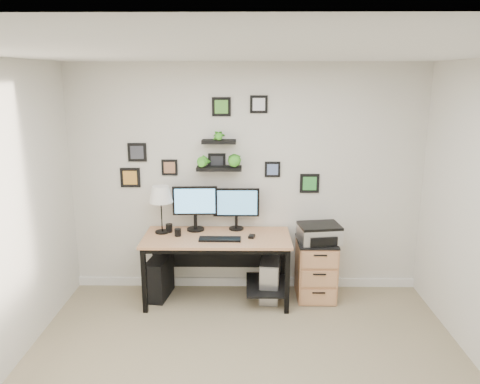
{
  "coord_description": "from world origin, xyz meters",
  "views": [
    {
      "loc": [
        -0.01,
        -3.19,
        2.45
      ],
      "look_at": [
        -0.07,
        1.83,
        1.2
      ],
      "focal_mm": 35.0,
      "sensor_mm": 36.0,
      "label": 1
    }
  ],
  "objects_px": {
    "desk": "(220,246)",
    "monitor_right": "(236,205)",
    "pc_tower_grey": "(270,278)",
    "file_cabinet": "(316,269)",
    "table_lamp": "(161,195)",
    "mug": "(178,232)",
    "pc_tower_black": "(159,278)",
    "monitor_left": "(195,205)",
    "printer": "(319,233)"
  },
  "relations": [
    {
      "from": "printer",
      "to": "desk",
      "type": "bearing_deg",
      "value": -178.66
    },
    {
      "from": "table_lamp",
      "to": "pc_tower_black",
      "type": "relative_size",
      "value": 1.17
    },
    {
      "from": "printer",
      "to": "table_lamp",
      "type": "bearing_deg",
      "value": 177.93
    },
    {
      "from": "printer",
      "to": "pc_tower_black",
      "type": "bearing_deg",
      "value": 179.57
    },
    {
      "from": "monitor_right",
      "to": "pc_tower_black",
      "type": "distance_m",
      "value": 1.2
    },
    {
      "from": "desk",
      "to": "mug",
      "type": "bearing_deg",
      "value": -176.61
    },
    {
      "from": "monitor_left",
      "to": "printer",
      "type": "distance_m",
      "value": 1.41
    },
    {
      "from": "monitor_left",
      "to": "monitor_right",
      "type": "relative_size",
      "value": 0.98
    },
    {
      "from": "desk",
      "to": "monitor_right",
      "type": "relative_size",
      "value": 3.08
    },
    {
      "from": "desk",
      "to": "mug",
      "type": "distance_m",
      "value": 0.49
    },
    {
      "from": "pc_tower_grey",
      "to": "file_cabinet",
      "type": "height_order",
      "value": "file_cabinet"
    },
    {
      "from": "pc_tower_grey",
      "to": "monitor_right",
      "type": "bearing_deg",
      "value": 154.16
    },
    {
      "from": "mug",
      "to": "pc_tower_grey",
      "type": "bearing_deg",
      "value": 2.71
    },
    {
      "from": "file_cabinet",
      "to": "printer",
      "type": "relative_size",
      "value": 1.39
    },
    {
      "from": "mug",
      "to": "file_cabinet",
      "type": "bearing_deg",
      "value": 3.19
    },
    {
      "from": "printer",
      "to": "monitor_right",
      "type": "bearing_deg",
      "value": 168.93
    },
    {
      "from": "table_lamp",
      "to": "mug",
      "type": "height_order",
      "value": "table_lamp"
    },
    {
      "from": "monitor_left",
      "to": "monitor_right",
      "type": "xyz_separation_m",
      "value": [
        0.46,
        0.03,
        -0.01
      ]
    },
    {
      "from": "monitor_right",
      "to": "monitor_left",
      "type": "bearing_deg",
      "value": -175.72
    },
    {
      "from": "mug",
      "to": "pc_tower_black",
      "type": "distance_m",
      "value": 0.61
    },
    {
      "from": "file_cabinet",
      "to": "pc_tower_black",
      "type": "bearing_deg",
      "value": -179.38
    },
    {
      "from": "file_cabinet",
      "to": "monitor_left",
      "type": "bearing_deg",
      "value": 175.29
    },
    {
      "from": "monitor_left",
      "to": "pc_tower_black",
      "type": "height_order",
      "value": "monitor_left"
    },
    {
      "from": "pc_tower_grey",
      "to": "file_cabinet",
      "type": "xyz_separation_m",
      "value": [
        0.52,
        0.04,
        0.1
      ]
    },
    {
      "from": "desk",
      "to": "file_cabinet",
      "type": "relative_size",
      "value": 2.39
    },
    {
      "from": "desk",
      "to": "mug",
      "type": "height_order",
      "value": "mug"
    },
    {
      "from": "desk",
      "to": "monitor_left",
      "type": "height_order",
      "value": "monitor_left"
    },
    {
      "from": "pc_tower_grey",
      "to": "file_cabinet",
      "type": "relative_size",
      "value": 0.73
    },
    {
      "from": "desk",
      "to": "pc_tower_black",
      "type": "xyz_separation_m",
      "value": [
        -0.7,
        0.04,
        -0.4
      ]
    },
    {
      "from": "desk",
      "to": "printer",
      "type": "xyz_separation_m",
      "value": [
        1.09,
        0.03,
        0.14
      ]
    },
    {
      "from": "table_lamp",
      "to": "pc_tower_black",
      "type": "height_order",
      "value": "table_lamp"
    },
    {
      "from": "desk",
      "to": "printer",
      "type": "distance_m",
      "value": 1.1
    },
    {
      "from": "pc_tower_grey",
      "to": "monitor_left",
      "type": "bearing_deg",
      "value": 169.9
    },
    {
      "from": "monitor_right",
      "to": "table_lamp",
      "type": "distance_m",
      "value": 0.84
    },
    {
      "from": "pc_tower_black",
      "to": "pc_tower_grey",
      "type": "height_order",
      "value": "pc_tower_grey"
    },
    {
      "from": "desk",
      "to": "file_cabinet",
      "type": "height_order",
      "value": "desk"
    },
    {
      "from": "table_lamp",
      "to": "printer",
      "type": "height_order",
      "value": "table_lamp"
    },
    {
      "from": "pc_tower_black",
      "to": "mug",
      "type": "bearing_deg",
      "value": -6.95
    },
    {
      "from": "desk",
      "to": "table_lamp",
      "type": "distance_m",
      "value": 0.86
    },
    {
      "from": "desk",
      "to": "table_lamp",
      "type": "relative_size",
      "value": 3.01
    },
    {
      "from": "file_cabinet",
      "to": "pc_tower_grey",
      "type": "bearing_deg",
      "value": -175.85
    },
    {
      "from": "monitor_left",
      "to": "pc_tower_grey",
      "type": "bearing_deg",
      "value": -10.1
    },
    {
      "from": "monitor_left",
      "to": "mug",
      "type": "xyz_separation_m",
      "value": [
        -0.17,
        -0.2,
        -0.26
      ]
    },
    {
      "from": "monitor_left",
      "to": "pc_tower_black",
      "type": "xyz_separation_m",
      "value": [
        -0.41,
        -0.13,
        -0.82
      ]
    },
    {
      "from": "monitor_right",
      "to": "mug",
      "type": "bearing_deg",
      "value": -159.88
    },
    {
      "from": "desk",
      "to": "pc_tower_grey",
      "type": "xyz_separation_m",
      "value": [
        0.55,
        0.02,
        -0.4
      ]
    },
    {
      "from": "desk",
      "to": "monitor_right",
      "type": "distance_m",
      "value": 0.49
    },
    {
      "from": "desk",
      "to": "monitor_left",
      "type": "xyz_separation_m",
      "value": [
        -0.29,
        0.17,
        0.42
      ]
    },
    {
      "from": "desk",
      "to": "table_lamp",
      "type": "xyz_separation_m",
      "value": [
        -0.65,
        0.09,
        0.55
      ]
    },
    {
      "from": "monitor_right",
      "to": "printer",
      "type": "distance_m",
      "value": 0.97
    }
  ]
}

